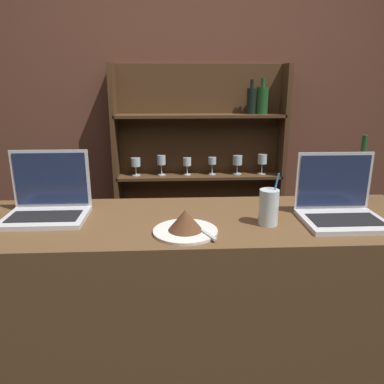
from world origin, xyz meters
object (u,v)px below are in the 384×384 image
at_px(laptop_far, 340,206).
at_px(water_glass, 269,207).
at_px(cake_plate, 185,224).
at_px(wine_bottle_green, 360,176).
at_px(laptop_near, 48,202).

xyz_separation_m(laptop_far, water_glass, (-0.28, -0.04, 0.01)).
distance_m(cake_plate, wine_bottle_green, 0.85).
xyz_separation_m(water_glass, wine_bottle_green, (0.47, 0.27, 0.04)).
bearing_deg(laptop_far, cake_plate, -170.37).
relative_size(water_glass, wine_bottle_green, 0.67).
bearing_deg(water_glass, laptop_far, 7.65).
distance_m(laptop_far, cake_plate, 0.60).
bearing_deg(cake_plate, laptop_near, 160.02).
bearing_deg(cake_plate, laptop_far, 9.63).
bearing_deg(laptop_far, wine_bottle_green, 51.11).
relative_size(cake_plate, wine_bottle_green, 0.78).
height_order(water_glass, wine_bottle_green, wine_bottle_green).
height_order(laptop_far, wine_bottle_green, wine_bottle_green).
distance_m(laptop_near, water_glass, 0.85).
xyz_separation_m(laptop_near, water_glass, (0.84, -0.13, 0.01)).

